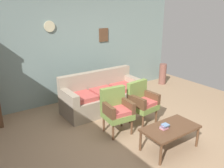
{
  "coord_description": "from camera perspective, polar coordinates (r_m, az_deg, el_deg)",
  "views": [
    {
      "loc": [
        -2.56,
        -2.85,
        2.43
      ],
      "look_at": [
        0.07,
        0.97,
        0.85
      ],
      "focal_mm": 37.47,
      "sensor_mm": 36.0,
      "label": 1
    }
  ],
  "objects": [
    {
      "name": "ground_plane",
      "position": [
        4.54,
        6.43,
        -13.7
      ],
      "size": [
        7.68,
        7.68,
        0.0
      ],
      "primitive_type": "plane",
      "color": "#997A5B"
    },
    {
      "name": "wall_back_with_decor",
      "position": [
        6.15,
        -9.42,
        8.43
      ],
      "size": [
        6.4,
        0.09,
        2.7
      ],
      "color": "gray",
      "rests_on": "ground"
    },
    {
      "name": "floral_couch",
      "position": [
        5.68,
        -2.37,
        -2.99
      ],
      "size": [
        1.99,
        0.82,
        0.9
      ],
      "color": "gray",
      "rests_on": "ground"
    },
    {
      "name": "armchair_row_middle",
      "position": [
        4.59,
        1.09,
        -6.08
      ],
      "size": [
        0.56,
        0.53,
        0.9
      ],
      "color": "olive",
      "rests_on": "ground"
    },
    {
      "name": "armchair_near_couch_end",
      "position": [
        5.0,
        7.3,
        -4.07
      ],
      "size": [
        0.57,
        0.54,
        0.9
      ],
      "color": "olive",
      "rests_on": "ground"
    },
    {
      "name": "coffee_table",
      "position": [
        4.25,
        14.01,
        -10.73
      ],
      "size": [
        1.0,
        0.56,
        0.42
      ],
      "color": "brown",
      "rests_on": "ground"
    },
    {
      "name": "book_stack_on_table",
      "position": [
        4.14,
        12.72,
        -10.08
      ],
      "size": [
        0.16,
        0.12,
        0.09
      ],
      "color": "#C97F8E",
      "rests_on": "coffee_table"
    },
    {
      "name": "floor_vase_by_wall",
      "position": [
        7.66,
        12.25,
        2.42
      ],
      "size": [
        0.22,
        0.22,
        0.65
      ],
      "primitive_type": "cylinder",
      "color": "brown",
      "rests_on": "ground"
    }
  ]
}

